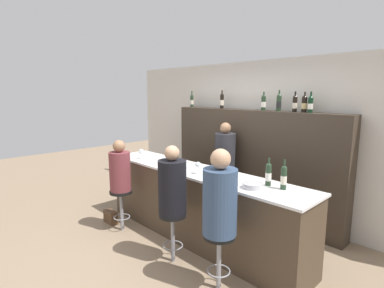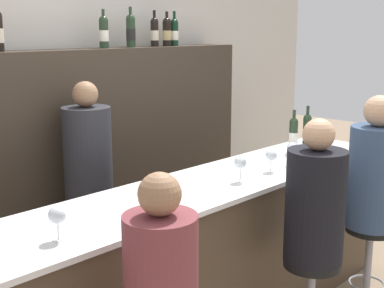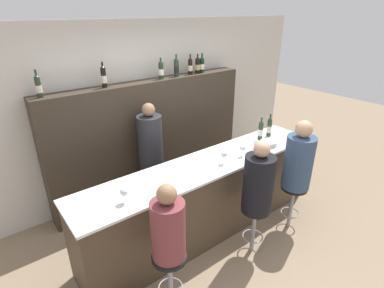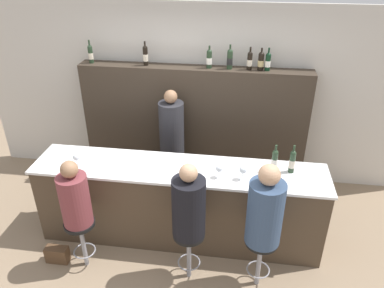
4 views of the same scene
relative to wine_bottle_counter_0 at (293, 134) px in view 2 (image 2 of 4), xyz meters
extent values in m
cube|color=beige|center=(-1.07, 1.42, 0.15)|extent=(6.40, 0.05, 2.60)
cube|color=#473828|center=(-1.07, -0.10, -0.66)|extent=(3.34, 0.62, 0.98)
cube|color=white|center=(-1.07, -0.10, -0.15)|extent=(3.38, 0.66, 0.03)
cube|color=#382D23|center=(-1.07, 1.19, -0.25)|extent=(3.17, 0.28, 1.79)
cylinder|color=#233823|center=(0.00, 0.00, -0.02)|extent=(0.07, 0.07, 0.23)
cylinder|color=white|center=(0.00, 0.00, -0.03)|extent=(0.07, 0.07, 0.09)
sphere|color=#233823|center=(0.00, 0.00, 0.10)|extent=(0.07, 0.07, 0.07)
cylinder|color=#233823|center=(0.00, 0.00, 0.15)|extent=(0.02, 0.02, 0.08)
cylinder|color=#233823|center=(0.19, 0.00, -0.02)|extent=(0.07, 0.07, 0.24)
cylinder|color=beige|center=(0.19, 0.00, -0.03)|extent=(0.07, 0.07, 0.10)
sphere|color=#233823|center=(0.19, 0.00, 0.10)|extent=(0.07, 0.07, 0.07)
cylinder|color=#233823|center=(0.19, 0.00, 0.16)|extent=(0.02, 0.02, 0.09)
cylinder|color=#233823|center=(-0.87, 1.19, 0.75)|extent=(0.07, 0.07, 0.21)
cylinder|color=white|center=(-0.87, 1.19, 0.74)|extent=(0.07, 0.07, 0.08)
sphere|color=#233823|center=(-0.87, 1.19, 0.85)|extent=(0.07, 0.07, 0.07)
cylinder|color=#233823|center=(-0.87, 1.19, 0.90)|extent=(0.02, 0.02, 0.07)
cylinder|color=#233823|center=(-0.60, 1.19, 0.75)|extent=(0.07, 0.07, 0.22)
cylinder|color=black|center=(-0.60, 1.19, 0.74)|extent=(0.08, 0.08, 0.09)
sphere|color=#233823|center=(-0.60, 1.19, 0.87)|extent=(0.07, 0.07, 0.07)
cylinder|color=#233823|center=(-0.60, 1.19, 0.92)|extent=(0.02, 0.02, 0.08)
cylinder|color=black|center=(-0.34, 1.19, 0.74)|extent=(0.07, 0.07, 0.20)
cylinder|color=beige|center=(-0.34, 1.19, 0.73)|extent=(0.07, 0.07, 0.08)
sphere|color=black|center=(-0.34, 1.19, 0.85)|extent=(0.07, 0.07, 0.07)
cylinder|color=black|center=(-0.34, 1.19, 0.90)|extent=(0.02, 0.02, 0.08)
cylinder|color=black|center=(-0.19, 1.19, 0.74)|extent=(0.08, 0.08, 0.20)
cylinder|color=tan|center=(-0.19, 1.19, 0.73)|extent=(0.08, 0.08, 0.08)
sphere|color=black|center=(-0.19, 1.19, 0.84)|extent=(0.08, 0.08, 0.08)
cylinder|color=black|center=(-0.19, 1.19, 0.90)|extent=(0.02, 0.02, 0.07)
cylinder|color=black|center=(-0.10, 1.19, 0.74)|extent=(0.07, 0.07, 0.20)
cylinder|color=white|center=(-0.10, 1.19, 0.73)|extent=(0.07, 0.07, 0.08)
sphere|color=black|center=(-0.10, 1.19, 0.84)|extent=(0.07, 0.07, 0.07)
cylinder|color=black|center=(-0.10, 1.19, 0.90)|extent=(0.02, 0.02, 0.08)
cylinder|color=silver|center=(-2.22, -0.22, -0.13)|extent=(0.06, 0.06, 0.00)
cylinder|color=silver|center=(-2.22, -0.22, -0.09)|extent=(0.01, 0.01, 0.08)
sphere|color=silver|center=(-2.22, -0.22, -0.02)|extent=(0.08, 0.08, 0.08)
cylinder|color=silver|center=(-0.92, -0.22, -0.13)|extent=(0.07, 0.07, 0.00)
cylinder|color=silver|center=(-0.92, -0.22, -0.09)|extent=(0.01, 0.01, 0.08)
sphere|color=silver|center=(-0.92, -0.22, -0.01)|extent=(0.08, 0.08, 0.08)
cylinder|color=silver|center=(-0.60, -0.22, -0.13)|extent=(0.07, 0.07, 0.00)
cylinder|color=silver|center=(-0.60, -0.22, -0.10)|extent=(0.01, 0.01, 0.07)
sphere|color=silver|center=(-0.60, -0.22, -0.03)|extent=(0.08, 0.08, 0.08)
cylinder|color=silver|center=(-0.34, -0.22, -0.13)|extent=(0.08, 0.08, 0.00)
cylinder|color=silver|center=(-0.34, -0.22, -0.09)|extent=(0.01, 0.01, 0.08)
sphere|color=silver|center=(-0.34, -0.22, -0.02)|extent=(0.08, 0.08, 0.08)
cylinder|color=#B7B7BC|center=(-0.07, -0.21, -0.11)|extent=(0.23, 0.23, 0.06)
cylinder|color=brown|center=(-2.05, -0.72, -0.23)|extent=(0.31, 0.31, 0.59)
sphere|color=#936B4C|center=(-2.05, -0.72, 0.15)|extent=(0.18, 0.18, 0.18)
cylinder|color=black|center=(-0.86, -0.72, -0.54)|extent=(0.33, 0.33, 0.04)
cylinder|color=black|center=(-0.86, -0.72, -0.20)|extent=(0.34, 0.34, 0.65)
sphere|color=tan|center=(-0.86, -0.72, 0.22)|extent=(0.18, 0.18, 0.18)
cylinder|color=gray|center=(-0.11, -0.72, -0.86)|extent=(0.05, 0.05, 0.59)
torus|color=gray|center=(-0.11, -0.72, -0.94)|extent=(0.25, 0.25, 0.02)
cylinder|color=black|center=(-0.11, -0.72, -0.54)|extent=(0.33, 0.33, 0.04)
cylinder|color=#334766|center=(-0.11, -0.72, -0.18)|extent=(0.35, 0.35, 0.69)
sphere|color=tan|center=(-0.11, -0.72, 0.27)|extent=(0.21, 0.21, 0.21)
cylinder|color=#28282D|center=(-1.32, 0.82, -0.44)|extent=(0.34, 0.34, 1.42)
sphere|color=#936B4C|center=(-1.32, 0.82, 0.36)|extent=(0.18, 0.18, 0.18)
camera|label=1|loc=(1.78, -2.94, 0.91)|focal=28.00mm
camera|label=2|loc=(-3.43, -2.22, 0.80)|focal=50.00mm
camera|label=3|loc=(-3.17, -2.51, 1.57)|focal=28.00mm
camera|label=4|loc=(-0.41, -3.63, 2.17)|focal=35.00mm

